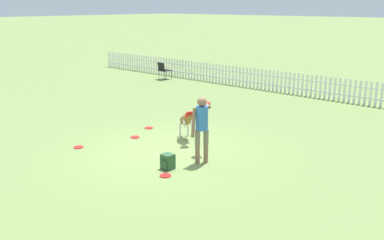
{
  "coord_description": "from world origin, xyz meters",
  "views": [
    {
      "loc": [
        7.13,
        -7.13,
        3.54
      ],
      "look_at": [
        0.25,
        0.59,
        0.74
      ],
      "focal_mm": 40.0,
      "sensor_mm": 36.0,
      "label": 1
    }
  ],
  "objects_px": {
    "frisbee_near_handler": "(135,137)",
    "handler_person": "(202,122)",
    "backpack_on_grass": "(168,162)",
    "frisbee_midfield": "(78,147)",
    "leaping_dog": "(186,120)",
    "folding_chair_center": "(163,69)",
    "frisbee_far_scatter": "(165,176)",
    "frisbee_near_dog": "(149,128)"
  },
  "relations": [
    {
      "from": "frisbee_near_handler",
      "to": "backpack_on_grass",
      "type": "distance_m",
      "value": 2.54
    },
    {
      "from": "frisbee_far_scatter",
      "to": "backpack_on_grass",
      "type": "relative_size",
      "value": 0.72
    },
    {
      "from": "leaping_dog",
      "to": "frisbee_near_dog",
      "type": "relative_size",
      "value": 4.27
    },
    {
      "from": "backpack_on_grass",
      "to": "frisbee_midfield",
      "type": "bearing_deg",
      "value": -169.9
    },
    {
      "from": "leaping_dog",
      "to": "frisbee_midfield",
      "type": "distance_m",
      "value": 2.89
    },
    {
      "from": "frisbee_near_dog",
      "to": "frisbee_midfield",
      "type": "height_order",
      "value": "same"
    },
    {
      "from": "handler_person",
      "to": "frisbee_near_dog",
      "type": "bearing_deg",
      "value": 106.07
    },
    {
      "from": "frisbee_midfield",
      "to": "handler_person",
      "type": "bearing_deg",
      "value": 23.46
    },
    {
      "from": "handler_person",
      "to": "frisbee_near_dog",
      "type": "relative_size",
      "value": 6.3
    },
    {
      "from": "frisbee_far_scatter",
      "to": "leaping_dog",
      "type": "bearing_deg",
      "value": 122.38
    },
    {
      "from": "frisbee_midfield",
      "to": "frisbee_far_scatter",
      "type": "relative_size",
      "value": 1.0
    },
    {
      "from": "handler_person",
      "to": "frisbee_near_dog",
      "type": "xyz_separation_m",
      "value": [
        -2.99,
        1.09,
        -0.95
      ]
    },
    {
      "from": "frisbee_near_dog",
      "to": "folding_chair_center",
      "type": "bearing_deg",
      "value": 132.43
    },
    {
      "from": "frisbee_near_handler",
      "to": "handler_person",
      "type": "bearing_deg",
      "value": -4.77
    },
    {
      "from": "leaping_dog",
      "to": "folding_chair_center",
      "type": "relative_size",
      "value": 1.26
    },
    {
      "from": "handler_person",
      "to": "frisbee_near_dog",
      "type": "height_order",
      "value": "handler_person"
    },
    {
      "from": "handler_person",
      "to": "frisbee_near_dog",
      "type": "distance_m",
      "value": 3.33
    },
    {
      "from": "backpack_on_grass",
      "to": "folding_chair_center",
      "type": "bearing_deg",
      "value": 135.8
    },
    {
      "from": "leaping_dog",
      "to": "frisbee_midfield",
      "type": "bearing_deg",
      "value": 1.5
    },
    {
      "from": "handler_person",
      "to": "backpack_on_grass",
      "type": "xyz_separation_m",
      "value": [
        -0.29,
        -0.83,
        -0.8
      ]
    },
    {
      "from": "frisbee_near_handler",
      "to": "frisbee_far_scatter",
      "type": "xyz_separation_m",
      "value": [
        2.57,
        -1.38,
        0.0
      ]
    },
    {
      "from": "leaping_dog",
      "to": "handler_person",
      "type": "bearing_deg",
      "value": 90.27
    },
    {
      "from": "frisbee_near_handler",
      "to": "frisbee_midfield",
      "type": "height_order",
      "value": "same"
    },
    {
      "from": "frisbee_near_dog",
      "to": "folding_chair_center",
      "type": "height_order",
      "value": "folding_chair_center"
    },
    {
      "from": "frisbee_midfield",
      "to": "folding_chair_center",
      "type": "xyz_separation_m",
      "value": [
        -5.75,
        8.74,
        0.49
      ]
    },
    {
      "from": "frisbee_near_dog",
      "to": "frisbee_midfield",
      "type": "distance_m",
      "value": 2.41
    },
    {
      "from": "frisbee_near_handler",
      "to": "frisbee_midfield",
      "type": "bearing_deg",
      "value": -105.71
    },
    {
      "from": "frisbee_midfield",
      "to": "backpack_on_grass",
      "type": "height_order",
      "value": "backpack_on_grass"
    },
    {
      "from": "handler_person",
      "to": "frisbee_near_handler",
      "type": "relative_size",
      "value": 6.3
    },
    {
      "from": "frisbee_near_handler",
      "to": "folding_chair_center",
      "type": "height_order",
      "value": "folding_chair_center"
    },
    {
      "from": "frisbee_far_scatter",
      "to": "folding_chair_center",
      "type": "height_order",
      "value": "folding_chair_center"
    },
    {
      "from": "frisbee_near_handler",
      "to": "frisbee_near_dog",
      "type": "xyz_separation_m",
      "value": [
        -0.39,
        0.88,
        0.0
      ]
    },
    {
      "from": "frisbee_near_handler",
      "to": "backpack_on_grass",
      "type": "xyz_separation_m",
      "value": [
        2.31,
        -1.04,
        0.16
      ]
    },
    {
      "from": "folding_chair_center",
      "to": "handler_person",
      "type": "bearing_deg",
      "value": 147.36
    },
    {
      "from": "leaping_dog",
      "to": "frisbee_far_scatter",
      "type": "xyz_separation_m",
      "value": [
        1.38,
        -2.18,
        -0.55
      ]
    },
    {
      "from": "leaping_dog",
      "to": "frisbee_midfield",
      "type": "xyz_separation_m",
      "value": [
        -1.62,
        -2.34,
        -0.55
      ]
    },
    {
      "from": "handler_person",
      "to": "backpack_on_grass",
      "type": "height_order",
      "value": "handler_person"
    },
    {
      "from": "frisbee_near_dog",
      "to": "folding_chair_center",
      "type": "distance_m",
      "value": 8.59
    },
    {
      "from": "frisbee_near_dog",
      "to": "frisbee_far_scatter",
      "type": "relative_size",
      "value": 1.0
    },
    {
      "from": "frisbee_midfield",
      "to": "folding_chair_center",
      "type": "height_order",
      "value": "folding_chair_center"
    },
    {
      "from": "frisbee_midfield",
      "to": "frisbee_near_dog",
      "type": "bearing_deg",
      "value": 89.14
    },
    {
      "from": "leaping_dog",
      "to": "frisbee_near_handler",
      "type": "distance_m",
      "value": 1.53
    }
  ]
}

